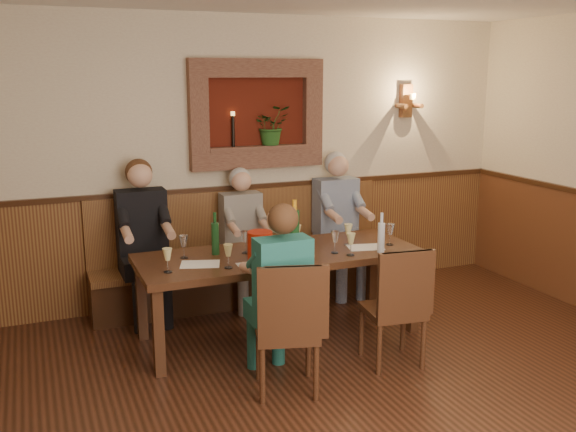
# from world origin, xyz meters

# --- Properties ---
(room_shell) EXTENTS (6.04, 6.04, 2.82)m
(room_shell) POSITION_xyz_m (0.00, 0.00, 1.89)
(room_shell) COLOR beige
(room_shell) RESTS_ON ground
(wainscoting) EXTENTS (6.02, 6.02, 1.15)m
(wainscoting) POSITION_xyz_m (0.00, -0.00, 0.59)
(wainscoting) COLOR #562A18
(wainscoting) RESTS_ON ground
(wall_niche) EXTENTS (1.36, 0.30, 1.06)m
(wall_niche) POSITION_xyz_m (0.24, 2.94, 1.81)
(wall_niche) COLOR #4E150B
(wall_niche) RESTS_ON ground
(wall_sconce) EXTENTS (0.25, 0.20, 0.35)m
(wall_sconce) POSITION_xyz_m (1.90, 2.93, 1.94)
(wall_sconce) COLOR #562A18
(wall_sconce) RESTS_ON ground
(dining_table) EXTENTS (2.40, 0.90, 0.75)m
(dining_table) POSITION_xyz_m (0.00, 1.85, 0.68)
(dining_table) COLOR #352010
(dining_table) RESTS_ON ground
(bench) EXTENTS (3.00, 0.45, 1.11)m
(bench) POSITION_xyz_m (0.00, 2.79, 0.33)
(bench) COLOR #381E0F
(bench) RESTS_ON ground
(chair_near_left) EXTENTS (0.54, 0.54, 0.99)m
(chair_near_left) POSITION_xyz_m (-0.32, 0.89, 0.29)
(chair_near_left) COLOR #352010
(chair_near_left) RESTS_ON ground
(chair_near_right) EXTENTS (0.48, 0.48, 0.96)m
(chair_near_right) POSITION_xyz_m (0.62, 1.00, 0.28)
(chair_near_right) COLOR #352010
(chair_near_right) RESTS_ON ground
(person_bench_left) EXTENTS (0.45, 0.55, 1.49)m
(person_bench_left) POSITION_xyz_m (-1.00, 2.69, 0.62)
(person_bench_left) COLOR black
(person_bench_left) RESTS_ON ground
(person_bench_mid) EXTENTS (0.39, 0.48, 1.36)m
(person_bench_mid) POSITION_xyz_m (-0.04, 2.69, 0.56)
(person_bench_mid) COLOR #585451
(person_bench_mid) RESTS_ON ground
(person_bench_right) EXTENTS (0.44, 0.54, 1.46)m
(person_bench_right) POSITION_xyz_m (0.99, 2.69, 0.61)
(person_bench_right) COLOR navy
(person_bench_right) RESTS_ON ground
(person_chair_front) EXTENTS (0.39, 0.48, 1.37)m
(person_chair_front) POSITION_xyz_m (-0.32, 1.07, 0.56)
(person_chair_front) COLOR #1A565C
(person_chair_front) RESTS_ON ground
(spittoon_bucket) EXTENTS (0.26, 0.26, 0.23)m
(spittoon_bucket) POSITION_xyz_m (-0.22, 1.72, 0.87)
(spittoon_bucket) COLOR #B71F0B
(spittoon_bucket) RESTS_ON dining_table
(wine_bottle_green_a) EXTENTS (0.10, 0.10, 0.45)m
(wine_bottle_green_a) POSITION_xyz_m (0.13, 1.82, 0.94)
(wine_bottle_green_a) COLOR #19471E
(wine_bottle_green_a) RESTS_ON dining_table
(wine_bottle_green_b) EXTENTS (0.08, 0.08, 0.36)m
(wine_bottle_green_b) POSITION_xyz_m (-0.52, 2.00, 0.90)
(wine_bottle_green_b) COLOR #19471E
(wine_bottle_green_b) RESTS_ON dining_table
(water_bottle) EXTENTS (0.07, 0.07, 0.34)m
(water_bottle) POSITION_xyz_m (0.81, 1.54, 0.89)
(water_bottle) COLOR silver
(water_bottle) RESTS_ON dining_table
(tasting_sheet_a) EXTENTS (0.36, 0.30, 0.00)m
(tasting_sheet_a) POSITION_xyz_m (-0.71, 1.77, 0.75)
(tasting_sheet_a) COLOR white
(tasting_sheet_a) RESTS_ON dining_table
(tasting_sheet_b) EXTENTS (0.37, 0.32, 0.00)m
(tasting_sheet_b) POSITION_xyz_m (-0.03, 1.77, 0.75)
(tasting_sheet_b) COLOR white
(tasting_sheet_b) RESTS_ON dining_table
(tasting_sheet_c) EXTENTS (0.34, 0.28, 0.00)m
(tasting_sheet_c) POSITION_xyz_m (0.76, 1.72, 0.75)
(tasting_sheet_c) COLOR white
(tasting_sheet_c) RESTS_ON dining_table
(tasting_sheet_d) EXTENTS (0.32, 0.23, 0.00)m
(tasting_sheet_d) POSITION_xyz_m (-0.30, 1.57, 0.75)
(tasting_sheet_d) COLOR white
(tasting_sheet_d) RESTS_ON dining_table
(wine_glass_0) EXTENTS (0.08, 0.08, 0.19)m
(wine_glass_0) POSITION_xyz_m (-0.99, 1.66, 0.85)
(wine_glass_0) COLOR #DDD184
(wine_glass_0) RESTS_ON dining_table
(wine_glass_1) EXTENTS (0.08, 0.08, 0.19)m
(wine_glass_1) POSITION_xyz_m (-0.79, 2.00, 0.85)
(wine_glass_1) COLOR white
(wine_glass_1) RESTS_ON dining_table
(wine_glass_2) EXTENTS (0.08, 0.08, 0.19)m
(wine_glass_2) POSITION_xyz_m (-0.53, 1.59, 0.85)
(wine_glass_2) COLOR #DDD184
(wine_glass_2) RESTS_ON dining_table
(wine_glass_3) EXTENTS (0.08, 0.08, 0.19)m
(wine_glass_3) POSITION_xyz_m (-0.27, 1.94, 0.85)
(wine_glass_3) COLOR white
(wine_glass_3) RESTS_ON dining_table
(wine_glass_4) EXTENTS (0.08, 0.08, 0.19)m
(wine_glass_4) POSITION_xyz_m (0.02, 1.69, 0.85)
(wine_glass_4) COLOR #DDD184
(wine_glass_4) RESTS_ON dining_table
(wine_glass_5) EXTENTS (0.08, 0.08, 0.19)m
(wine_glass_5) POSITION_xyz_m (0.22, 1.99, 0.85)
(wine_glass_5) COLOR #DDD184
(wine_glass_5) RESTS_ON dining_table
(wine_glass_6) EXTENTS (0.08, 0.08, 0.19)m
(wine_glass_6) POSITION_xyz_m (0.43, 1.66, 0.85)
(wine_glass_6) COLOR white
(wine_glass_6) RESTS_ON dining_table
(wine_glass_7) EXTENTS (0.08, 0.08, 0.19)m
(wine_glass_7) POSITION_xyz_m (0.65, 1.85, 0.85)
(wine_glass_7) COLOR #DDD184
(wine_glass_7) RESTS_ON dining_table
(wine_glass_8) EXTENTS (0.08, 0.08, 0.19)m
(wine_glass_8) POSITION_xyz_m (1.00, 1.71, 0.85)
(wine_glass_8) COLOR white
(wine_glass_8) RESTS_ON dining_table
(wine_glass_9) EXTENTS (0.08, 0.08, 0.19)m
(wine_glass_9) POSITION_xyz_m (-0.14, 1.53, 0.85)
(wine_glass_9) COLOR #DDD184
(wine_glass_9) RESTS_ON dining_table
(wine_glass_10) EXTENTS (0.08, 0.08, 0.19)m
(wine_glass_10) POSITION_xyz_m (0.52, 1.54, 0.85)
(wine_glass_10) COLOR #DDD184
(wine_glass_10) RESTS_ON dining_table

